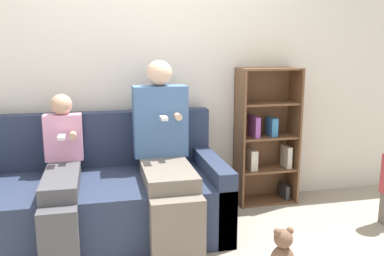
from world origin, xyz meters
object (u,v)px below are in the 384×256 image
adult_seated (165,147)px  bookshelf (265,138)px  child_seated (62,175)px  couch (98,198)px  teddy_bear (283,253)px

adult_seated → bookshelf: bearing=22.6°
child_seated → couch: bearing=30.4°
couch → adult_seated: 0.66m
couch → adult_seated: (0.52, -0.06, 0.39)m
couch → child_seated: size_ratio=1.80×
adult_seated → teddy_bear: 1.15m
couch → child_seated: 0.38m
child_seated → bookshelf: 1.84m
bookshelf → teddy_bear: (-0.39, -1.23, -0.46)m
adult_seated → teddy_bear: bearing=-52.8°
teddy_bear → bookshelf: bearing=72.6°
couch → child_seated: child_seated is taller
child_seated → teddy_bear: child_seated is taller
couch → teddy_bear: (1.14, -0.88, -0.13)m
child_seated → bookshelf: bookshelf is taller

